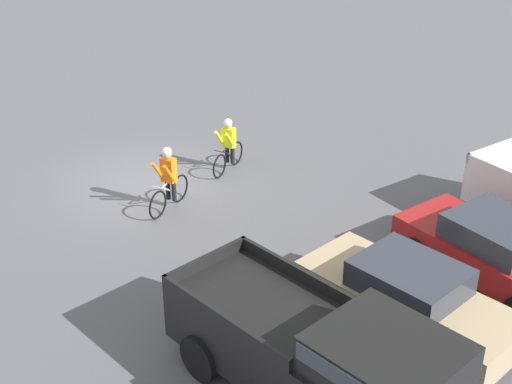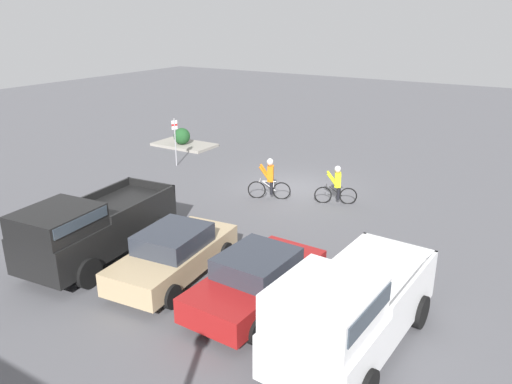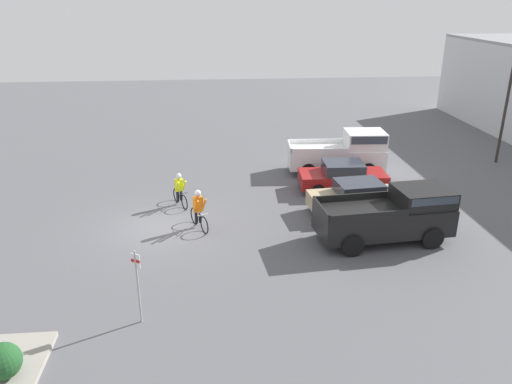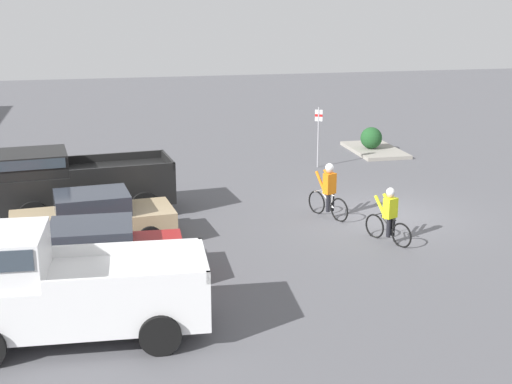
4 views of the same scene
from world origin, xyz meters
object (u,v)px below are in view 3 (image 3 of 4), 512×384
object	(u,v)px
fire_lane_sign	(137,280)
cyclist_0	(199,209)
sedan_0	(343,176)
pickup_truck_0	(344,151)
lamppost	(507,99)
cyclist_1	(180,189)
pickup_truck_1	(392,214)
sedan_1	(358,197)
shrub	(3,361)

from	to	relation	value
fire_lane_sign	cyclist_0	bearing A→B (deg)	165.61
sedan_0	cyclist_0	distance (m)	8.06
pickup_truck_0	cyclist_0	xyz separation A→B (m)	(6.55, -7.89, -0.31)
sedan_0	lamppost	xyz separation A→B (m)	(-3.66, 10.22, 2.99)
cyclist_1	pickup_truck_1	bearing A→B (deg)	63.09
sedan_1	pickup_truck_1	xyz separation A→B (m)	(2.77, 0.55, 0.39)
pickup_truck_1	cyclist_1	bearing A→B (deg)	-116.91
fire_lane_sign	shrub	world-z (taller)	fire_lane_sign
pickup_truck_0	cyclist_1	bearing A→B (deg)	-65.65
pickup_truck_0	shrub	size ratio (longest dim) A/B	5.63
sedan_1	cyclist_1	xyz separation A→B (m)	(-1.59, -8.03, 0.06)
pickup_truck_1	fire_lane_sign	world-z (taller)	fire_lane_sign
lamppost	sedan_1	bearing A→B (deg)	-57.72
pickup_truck_0	cyclist_0	world-z (taller)	pickup_truck_0
cyclist_0	shrub	size ratio (longest dim) A/B	1.84
pickup_truck_1	sedan_1	bearing A→B (deg)	-168.84
sedan_1	cyclist_0	bearing A→B (deg)	-82.16
cyclist_0	fire_lane_sign	distance (m)	6.64
cyclist_0	pickup_truck_0	bearing A→B (deg)	129.72
pickup_truck_0	sedan_1	xyz separation A→B (m)	(5.57, -0.78, -0.44)
cyclist_1	shrub	xyz separation A→B (m)	(11.19, -3.84, -0.18)
pickup_truck_0	fire_lane_sign	bearing A→B (deg)	-36.34
pickup_truck_1	cyclist_0	xyz separation A→B (m)	(-1.79, -7.65, -0.26)
shrub	cyclist_1	bearing A→B (deg)	161.03
sedan_0	cyclist_1	xyz separation A→B (m)	(1.21, -8.04, 0.05)
cyclist_1	shrub	bearing A→B (deg)	-18.97
pickup_truck_0	shrub	bearing A→B (deg)	-39.82
sedan_1	shrub	size ratio (longest dim) A/B	4.80
pickup_truck_0	shrub	xyz separation A→B (m)	(15.17, -12.65, -0.56)
pickup_truck_1	lamppost	xyz separation A→B (m)	(-9.23, 9.68, 2.61)
lamppost	shrub	distance (m)	27.50
fire_lane_sign	shrub	distance (m)	3.92
shrub	pickup_truck_0	bearing A→B (deg)	140.18
sedan_1	shrub	xyz separation A→B (m)	(9.60, -11.87, -0.12)
pickup_truck_0	pickup_truck_1	distance (m)	8.34
cyclist_0	shrub	bearing A→B (deg)	-28.94
cyclist_1	shrub	distance (m)	11.83
sedan_0	lamppost	bearing A→B (deg)	109.71
sedan_1	lamppost	size ratio (longest dim) A/B	0.72
sedan_0	sedan_1	xyz separation A→B (m)	(2.80, -0.01, -0.00)
pickup_truck_1	fire_lane_sign	distance (m)	10.39
pickup_truck_1	fire_lane_sign	size ratio (longest dim) A/B	2.26
pickup_truck_0	lamppost	bearing A→B (deg)	95.37
sedan_0	cyclist_1	bearing A→B (deg)	-81.42
cyclist_1	sedan_1	bearing A→B (deg)	78.82
sedan_0	cyclist_1	world-z (taller)	cyclist_1
pickup_truck_1	lamppost	size ratio (longest dim) A/B	0.86
shrub	pickup_truck_1	bearing A→B (deg)	118.83
lamppost	pickup_truck_0	bearing A→B (deg)	-84.63
pickup_truck_1	cyclist_1	size ratio (longest dim) A/B	3.39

